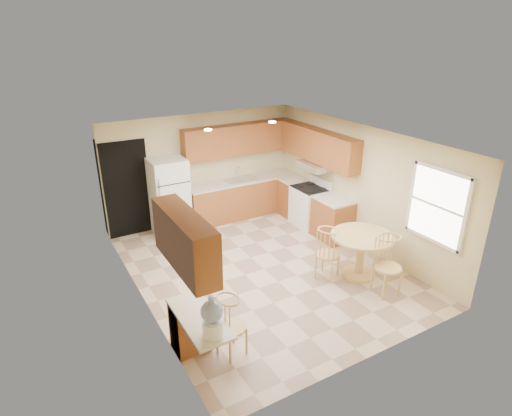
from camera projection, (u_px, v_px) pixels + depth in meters
floor at (264, 269)px, 8.09m from camera, size 5.50×5.50×0.00m
ceiling at (265, 139)px, 7.12m from camera, size 4.50×5.50×0.02m
wall_back at (203, 168)px, 9.80m from camera, size 4.50×0.02×2.50m
wall_front at (376, 281)px, 5.41m from camera, size 4.50×0.02×2.50m
wall_left at (139, 237)px, 6.57m from camera, size 0.02×5.50×2.50m
wall_right at (360, 187)px, 8.64m from camera, size 0.02×5.50×2.50m
doorway at (127, 190)px, 9.06m from camera, size 0.90×0.02×2.10m
base_cab_back at (243, 198)px, 10.28m from camera, size 2.75×0.60×0.87m
counter_back at (243, 180)px, 10.10m from camera, size 2.75×0.63×0.04m
base_cab_right_a at (294, 198)px, 10.30m from camera, size 0.60×0.59×0.87m
counter_right_a at (294, 180)px, 10.12m from camera, size 0.63×0.59×0.04m
base_cab_right_b at (332, 219)px, 9.14m from camera, size 0.60×0.80×0.87m
counter_right_b at (334, 200)px, 8.96m from camera, size 0.63×0.80×0.04m
upper_cab_back at (239, 139)px, 9.84m from camera, size 2.75×0.33×0.70m
upper_cab_right at (318, 146)px, 9.30m from camera, size 0.33×2.42×0.70m
upper_cab_left at (185, 241)px, 5.14m from camera, size 0.33×1.40×0.70m
sink at (242, 180)px, 10.08m from camera, size 0.78×0.44×0.01m
range_hood at (315, 165)px, 9.40m from camera, size 0.50×0.76×0.14m
desk_pedestal at (190, 326)px, 5.98m from camera, size 0.48×0.42×0.72m
desk_top at (199, 318)px, 5.52m from camera, size 0.50×1.20×0.04m
window at (438, 206)px, 7.06m from camera, size 0.06×1.12×1.30m
can_light_a at (208, 130)px, 7.85m from camera, size 0.14×0.14×0.02m
can_light_b at (272, 122)px, 8.50m from camera, size 0.14×0.14×0.02m
refrigerator at (169, 197)px, 9.24m from camera, size 0.75×0.73×1.69m
stove at (310, 206)px, 9.74m from camera, size 0.65×0.76×1.09m
dining_table at (361, 249)px, 7.68m from camera, size 1.11×1.11×0.82m
chair_table_a at (332, 250)px, 7.54m from camera, size 0.43×0.55×0.97m
chair_table_b at (393, 263)px, 7.05m from camera, size 0.46×0.46×1.04m
chair_desk at (234, 324)px, 5.72m from camera, size 0.41×0.53×0.92m
water_crock at (212, 318)px, 5.08m from camera, size 0.27×0.27×0.57m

